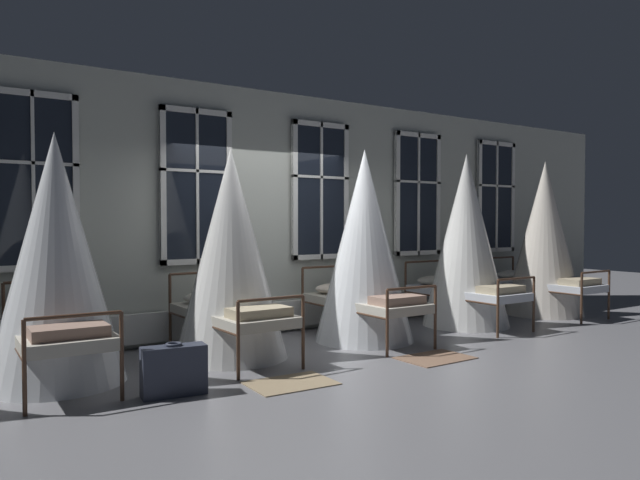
{
  "coord_description": "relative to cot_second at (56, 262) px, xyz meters",
  "views": [
    {
      "loc": [
        -3.77,
        -5.91,
        1.54
      ],
      "look_at": [
        0.24,
        0.17,
        1.31
      ],
      "focal_mm": 33.31,
      "sensor_mm": 36.0,
      "label": 1
    }
  ],
  "objects": [
    {
      "name": "window_bank",
      "position": [
        2.78,
        1.06,
        -0.03
      ],
      "size": [
        10.34,
        0.1,
        2.89
      ],
      "color": "black",
      "rests_on": "ground"
    },
    {
      "name": "suitcase_dark",
      "position": [
        0.79,
        -1.0,
        -0.93
      ],
      "size": [
        0.58,
        0.27,
        0.47
      ],
      "rotation": [
        0.0,
        0.0,
        -0.12
      ],
      "color": "#2D3342",
      "rests_on": "ground"
    },
    {
      "name": "back_wall_with_windows",
      "position": [
        2.78,
        1.18,
        0.5
      ],
      "size": [
        14.96,
        0.1,
        3.32
      ],
      "primitive_type": "cube",
      "color": "#B2B7AD",
      "rests_on": "ground"
    },
    {
      "name": "rug_fourth",
      "position": [
        3.72,
        -1.25,
        -1.15
      ],
      "size": [
        0.81,
        0.57,
        0.01
      ],
      "primitive_type": "cube",
      "rotation": [
        0.0,
        0.0,
        0.02
      ],
      "color": "brown",
      "rests_on": "ground"
    },
    {
      "name": "rug_third",
      "position": [
        1.84,
        -1.25,
        -1.15
      ],
      "size": [
        0.82,
        0.59,
        0.01
      ],
      "primitive_type": "cube",
      "rotation": [
        0.0,
        0.0,
        -0.04
      ],
      "color": "#8E7A5B",
      "rests_on": "ground"
    },
    {
      "name": "ground",
      "position": [
        2.78,
        -0.13,
        -1.15
      ],
      "size": [
        27.91,
        27.91,
        0.0
      ],
      "primitive_type": "plane",
      "color": "slate"
    },
    {
      "name": "cot_fourth",
      "position": [
        3.68,
        0.0,
        0.04
      ],
      "size": [
        1.27,
        1.84,
        2.46
      ],
      "rotation": [
        0.0,
        0.0,
        1.58
      ],
      "color": "#4C3323",
      "rests_on": "ground"
    },
    {
      "name": "cot_third",
      "position": [
        1.83,
        0.05,
        -0.01
      ],
      "size": [
        1.27,
        1.86,
        2.36
      ],
      "rotation": [
        0.0,
        0.0,
        1.6
      ],
      "color": "#4C3323",
      "rests_on": "ground"
    },
    {
      "name": "cot_sixth",
      "position": [
        7.49,
        0.08,
        0.07
      ],
      "size": [
        1.27,
        1.85,
        2.53
      ],
      "rotation": [
        0.0,
        0.0,
        1.59
      ],
      "color": "#4C3323",
      "rests_on": "ground"
    },
    {
      "name": "cot_second",
      "position": [
        0.0,
        0.0,
        0.0
      ],
      "size": [
        1.27,
        1.85,
        2.38
      ],
      "rotation": [
        0.0,
        0.0,
        1.56
      ],
      "color": "#4C3323",
      "rests_on": "ground"
    },
    {
      "name": "cot_fifth",
      "position": [
        5.61,
        0.06,
        0.07
      ],
      "size": [
        1.27,
        1.84,
        2.53
      ],
      "rotation": [
        0.0,
        0.0,
        1.58
      ],
      "color": "#4C3323",
      "rests_on": "ground"
    }
  ]
}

